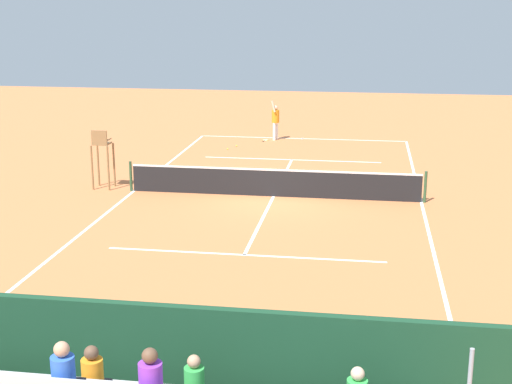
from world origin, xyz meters
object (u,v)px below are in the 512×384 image
umpire_chair (102,153)px  tennis_player (276,119)px  tennis_net (274,182)px  tennis_ball_near (236,146)px  courtside_bench (276,374)px  tennis_ball_far (228,149)px  tennis_racket (265,140)px

umpire_chair → tennis_player: 11.42m
tennis_net → tennis_ball_near: 9.03m
courtside_bench → tennis_ball_far: 21.58m
umpire_chair → courtside_bench: umpire_chair is taller
umpire_chair → tennis_racket: umpire_chair is taller
courtside_bench → tennis_racket: (3.50, -23.52, -0.54)m
umpire_chair → tennis_ball_far: (-3.10, -7.55, -1.28)m
tennis_racket → tennis_ball_far: bearing=61.3°
tennis_player → tennis_ball_near: tennis_player is taller
tennis_ball_far → courtside_bench: bearing=103.0°
tennis_net → tennis_racket: size_ratio=17.67×
tennis_ball_near → umpire_chair: bearing=68.1°
tennis_player → tennis_racket: bearing=28.2°
tennis_player → umpire_chair: bearing=64.4°
courtside_bench → tennis_ball_far: courtside_bench is taller
courtside_bench → tennis_racket: size_ratio=3.09×
tennis_ball_near → tennis_net: bearing=108.4°
courtside_bench → tennis_player: size_ratio=0.93×
tennis_net → umpire_chair: size_ratio=4.81×
courtside_bench → tennis_ball_near: 22.31m
tennis_ball_near → tennis_ball_far: bearing=71.9°
tennis_net → tennis_ball_near: size_ratio=156.06×
umpire_chair → courtside_bench: (-7.97, 13.47, -0.76)m
tennis_player → tennis_ball_near: 2.68m
tennis_player → tennis_net: bearing=96.9°
courtside_bench → tennis_player: bearing=-82.7°
umpire_chair → tennis_player: size_ratio=1.11×
tennis_net → tennis_racket: (1.74, -10.25, -0.49)m
courtside_bench → tennis_net: bearing=-82.4°
umpire_chair → tennis_ball_near: (-3.36, -8.36, -1.28)m
umpire_chair → tennis_racket: bearing=-114.0°
umpire_chair → tennis_ball_near: size_ratio=32.42×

